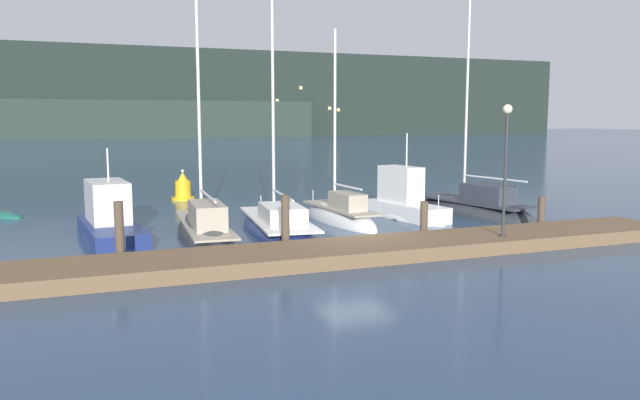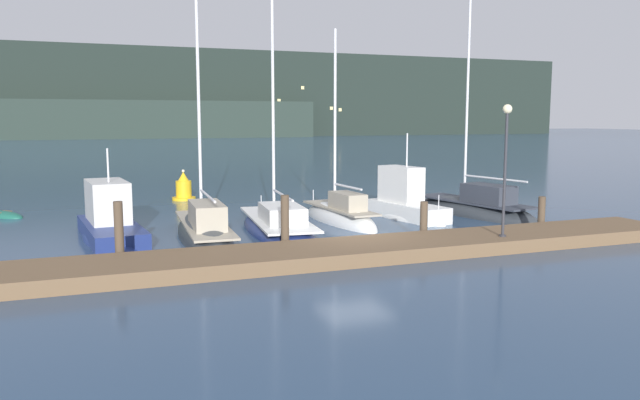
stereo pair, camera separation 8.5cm
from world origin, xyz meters
TOP-DOWN VIEW (x-y plane):
  - ground_plane at (0.00, 0.00)m, footprint 400.00×400.00m
  - dock at (0.00, -1.84)m, footprint 23.50×2.80m
  - mooring_pile_0 at (-8.04, -0.19)m, footprint 0.28×0.28m
  - mooring_pile_1 at (-2.68, -0.19)m, footprint 0.28×0.28m
  - mooring_pile_2 at (2.68, -0.19)m, footprint 0.28×0.28m
  - mooring_pile_3 at (8.04, -0.19)m, footprint 0.28×0.28m
  - motorboat_berth_1 at (-8.14, 4.39)m, footprint 2.65×6.42m
  - sailboat_berth_2 at (-4.82, 3.18)m, footprint 2.22×8.33m
  - sailboat_berth_3 at (-1.75, 3.78)m, footprint 3.21×8.46m
  - sailboat_berth_4 at (1.41, 4.80)m, footprint 1.92×6.28m
  - motorboat_berth_5 at (4.62, 4.78)m, footprint 2.37×5.16m
  - sailboat_berth_6 at (8.16, 4.56)m, footprint 3.44×7.86m
  - channel_buoy at (-3.87, 14.81)m, footprint 1.29×1.29m
  - dock_lamppost at (4.51, -2.43)m, footprint 0.32×0.32m
  - hillside_backdrop at (-3.81, 136.24)m, footprint 240.00×23.00m
  - rowboat_adrift at (-12.64, 11.70)m, footprint 2.42×2.44m

SIDE VIEW (x-z plane):
  - ground_plane at x=0.00m, z-range 0.00..0.00m
  - rowboat_adrift at x=-12.64m, z-range -0.28..0.28m
  - sailboat_berth_3 at x=-1.75m, z-range -5.01..5.26m
  - sailboat_berth_4 at x=1.41m, z-range -4.44..4.70m
  - sailboat_berth_6 at x=8.16m, z-range -5.62..5.91m
  - sailboat_berth_2 at x=-4.82m, z-range -6.01..6.30m
  - dock at x=0.00m, z-range 0.00..0.45m
  - motorboat_berth_1 at x=-8.14m, z-range -1.57..2.37m
  - motorboat_berth_5 at x=4.62m, z-range -1.76..2.64m
  - channel_buoy at x=-3.87m, z-range -0.24..1.46m
  - mooring_pile_3 at x=8.04m, z-range 0.00..1.43m
  - mooring_pile_2 at x=2.68m, z-range 0.00..1.48m
  - mooring_pile_1 at x=-2.68m, z-range 0.00..1.95m
  - mooring_pile_0 at x=-8.04m, z-range 0.00..1.99m
  - dock_lamppost at x=4.51m, z-range 1.17..5.71m
  - hillside_backdrop at x=-3.81m, z-range -0.82..20.12m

